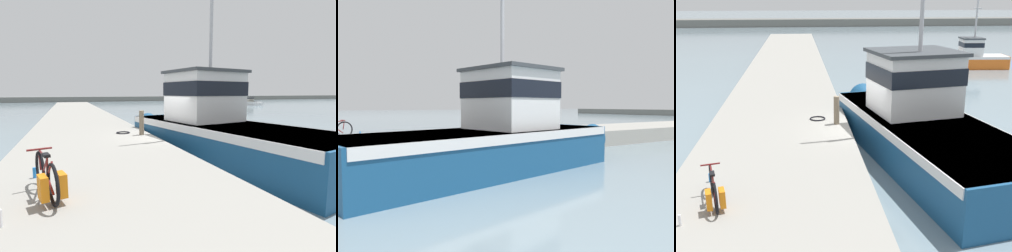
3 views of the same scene
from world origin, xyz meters
TOP-DOWN VIEW (x-y plane):
  - ground_plane at (0.00, 0.00)m, footprint 320.00×320.00m
  - dock_pier at (-3.20, 0.00)m, footprint 5.11×80.00m
  - far_shoreline at (30.00, 67.48)m, footprint 180.00×5.00m
  - fishing_boat_main at (1.72, -0.95)m, footprint 5.11×11.94m
  - boat_white_moored at (11.22, 17.21)m, footprint 5.38×2.33m
  - boat_orange_near at (31.04, 35.47)m, footprint 3.45×8.09m
  - bicycle_touring at (-4.38, -5.64)m, footprint 0.70×1.72m
  - mooring_post at (-1.08, 0.40)m, footprint 0.21×0.21m
  - hose_coil at (-1.75, 1.11)m, footprint 0.61×0.61m
  - water_bottle_on_curb at (-4.74, -4.32)m, footprint 0.07×0.07m
  - water_bottle_by_bike at (-4.94, -6.45)m, footprint 0.06×0.06m

SIDE VIEW (x-z plane):
  - ground_plane at x=0.00m, z-range 0.00..0.00m
  - dock_pier at x=-3.20m, z-range 0.00..0.86m
  - far_shoreline at x=30.00m, z-range 0.00..1.35m
  - boat_orange_near at x=31.04m, z-range -1.48..2.86m
  - hose_coil at x=-1.75m, z-range 0.86..0.91m
  - boat_white_moored at x=11.22m, z-range -1.74..3.51m
  - water_bottle_on_curb at x=-4.74m, z-range 0.86..1.09m
  - water_bottle_by_bike at x=-4.94m, z-range 0.86..1.11m
  - bicycle_touring at x=-4.38m, z-range 0.83..1.61m
  - fishing_boat_main at x=1.72m, z-range -3.78..6.24m
  - mooring_post at x=-1.08m, z-range 0.86..1.90m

